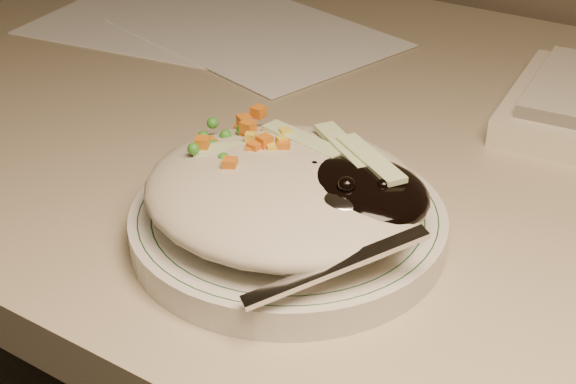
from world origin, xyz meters
The scene contains 5 objects.
desk centered at (0.00, 1.38, 0.54)m, with size 1.40×0.70×0.74m.
plate centered at (-0.05, 1.19, 0.75)m, with size 0.22×0.22×0.02m, color silver.
plate_rim centered at (-0.05, 1.19, 0.76)m, with size 0.21×0.21×0.00m.
meal centered at (-0.05, 1.19, 0.78)m, with size 0.21×0.19×0.05m.
papers centered at (-0.35, 1.50, 0.74)m, with size 0.44×0.29×0.00m.
Camera 1 is at (0.20, 0.80, 1.06)m, focal length 50.00 mm.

